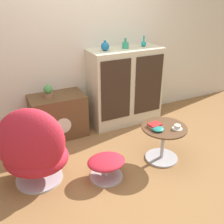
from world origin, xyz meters
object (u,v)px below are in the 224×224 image
object	(u,v)px
ottoman	(106,164)
potted_plant	(48,91)
vase_leftmost	(105,46)
teacup	(177,127)
vase_inner_right	(144,43)
sideboard	(125,86)
tv_console	(58,116)
egg_chair	(34,151)
vase_inner_left	(125,45)
bowl	(158,129)
coffee_table	(163,140)
book_stack	(155,125)

from	to	relation	value
ottoman	potted_plant	distance (m)	1.32
vase_leftmost	teacup	xyz separation A→B (m)	(0.35, -1.26, -0.76)
vase_leftmost	vase_inner_right	size ratio (longest dim) A/B	0.88
teacup	sideboard	bearing A→B (deg)	91.16
tv_console	egg_chair	xyz separation A→B (m)	(-0.52, -0.92, 0.12)
vase_inner_left	bowl	distance (m)	1.41
egg_chair	potted_plant	bearing A→B (deg)	65.92
coffee_table	vase_inner_right	size ratio (longest dim) A/B	3.50
sideboard	vase_inner_left	size ratio (longest dim) A/B	7.94
ottoman	vase_inner_right	bearing A→B (deg)	44.70
coffee_table	egg_chair	bearing A→B (deg)	171.20
tv_console	vase_inner_left	distance (m)	1.41
egg_chair	potted_plant	distance (m)	1.05
vase_inner_right	ottoman	bearing A→B (deg)	-135.30
sideboard	book_stack	bearing A→B (deg)	-99.48
sideboard	bowl	bearing A→B (deg)	-99.83
bowl	ottoman	bearing A→B (deg)	178.51
teacup	tv_console	bearing A→B (deg)	131.15
vase_inner_right	teacup	distance (m)	1.49
potted_plant	sideboard	bearing A→B (deg)	-0.55
vase_leftmost	vase_inner_right	bearing A→B (deg)	0.00
ottoman	vase_leftmost	bearing A→B (deg)	65.08
bowl	vase_inner_left	bearing A→B (deg)	80.41
coffee_table	potted_plant	xyz separation A→B (m)	(-1.10, 1.16, 0.43)
egg_chair	potted_plant	size ratio (longest dim) A/B	5.53
potted_plant	egg_chair	bearing A→B (deg)	-114.08
vase_leftmost	book_stack	size ratio (longest dim) A/B	0.87
egg_chair	book_stack	bearing A→B (deg)	-7.09
sideboard	bowl	distance (m)	1.20
vase_inner_left	bowl	xyz separation A→B (m)	(-0.20, -1.18, -0.75)
coffee_table	book_stack	size ratio (longest dim) A/B	3.43
sideboard	vase_leftmost	size ratio (longest dim) A/B	8.43
vase_leftmost	bowl	bearing A→B (deg)	-83.99
sideboard	tv_console	distance (m)	1.11
vase_inner_right	book_stack	world-z (taller)	vase_inner_right
egg_chair	vase_inner_right	distance (m)	2.26
egg_chair	vase_inner_right	xyz separation A→B (m)	(1.90, 0.92, 0.79)
egg_chair	vase_inner_left	size ratio (longest dim) A/B	6.41
potted_plant	bowl	world-z (taller)	potted_plant
tv_console	potted_plant	size ratio (longest dim) A/B	4.43
vase_inner_left	coffee_table	bearing A→B (deg)	-93.97
egg_chair	coffee_table	distance (m)	1.54
vase_inner_left	potted_plant	bearing A→B (deg)	179.63
vase_inner_right	potted_plant	size ratio (longest dim) A/B	0.92
coffee_table	book_stack	world-z (taller)	book_stack
book_stack	teacup	bearing A→B (deg)	-38.16
vase_inner_right	bowl	xyz separation A→B (m)	(-0.51, -1.18, -0.74)
tv_console	vase_leftmost	size ratio (longest dim) A/B	5.46
ottoman	potted_plant	size ratio (longest dim) A/B	2.54
vase_leftmost	egg_chair	bearing A→B (deg)	-144.12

